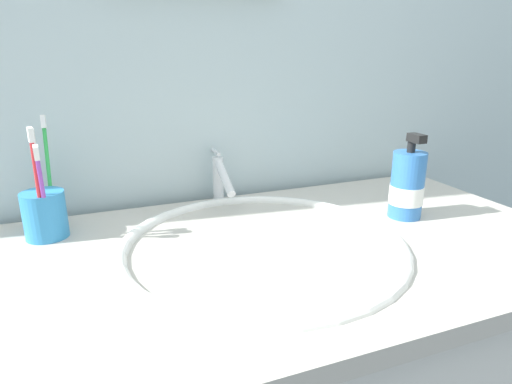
{
  "coord_description": "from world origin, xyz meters",
  "views": [
    {
      "loc": [
        -0.24,
        -0.63,
        1.18
      ],
      "look_at": [
        0.03,
        0.04,
        0.94
      ],
      "focal_mm": 30.76,
      "sensor_mm": 36.0,
      "label": 1
    }
  ],
  "objects_px": {
    "toothbrush_green": "(48,166)",
    "toothbrush_purple": "(42,187)",
    "soap_dispenser": "(407,186)",
    "toothbrush_cup": "(45,215)",
    "toothbrush_red": "(37,179)",
    "faucet": "(220,178)",
    "toothbrush_blue": "(39,178)"
  },
  "relations": [
    {
      "from": "toothbrush_cup",
      "to": "toothbrush_blue",
      "type": "xyz_separation_m",
      "value": [
        0.0,
        -0.02,
        0.07
      ]
    },
    {
      "from": "toothbrush_red",
      "to": "toothbrush_purple",
      "type": "height_order",
      "value": "toothbrush_red"
    },
    {
      "from": "faucet",
      "to": "toothbrush_blue",
      "type": "distance_m",
      "value": 0.36
    },
    {
      "from": "toothbrush_red",
      "to": "soap_dispenser",
      "type": "xyz_separation_m",
      "value": [
        0.67,
        -0.12,
        -0.05
      ]
    },
    {
      "from": "toothbrush_cup",
      "to": "toothbrush_green",
      "type": "bearing_deg",
      "value": 75.37
    },
    {
      "from": "toothbrush_green",
      "to": "toothbrush_cup",
      "type": "bearing_deg",
      "value": -104.63
    },
    {
      "from": "toothbrush_red",
      "to": "toothbrush_purple",
      "type": "bearing_deg",
      "value": -37.11
    },
    {
      "from": "toothbrush_cup",
      "to": "toothbrush_purple",
      "type": "height_order",
      "value": "toothbrush_purple"
    },
    {
      "from": "toothbrush_green",
      "to": "toothbrush_purple",
      "type": "xyz_separation_m",
      "value": [
        -0.01,
        -0.09,
        -0.02
      ]
    },
    {
      "from": "toothbrush_green",
      "to": "soap_dispenser",
      "type": "height_order",
      "value": "toothbrush_green"
    },
    {
      "from": "faucet",
      "to": "toothbrush_green",
      "type": "bearing_deg",
      "value": -178.0
    },
    {
      "from": "toothbrush_green",
      "to": "toothbrush_red",
      "type": "bearing_deg",
      "value": -98.85
    },
    {
      "from": "toothbrush_green",
      "to": "toothbrush_red",
      "type": "xyz_separation_m",
      "value": [
        -0.01,
        -0.08,
        -0.0
      ]
    },
    {
      "from": "toothbrush_cup",
      "to": "soap_dispenser",
      "type": "bearing_deg",
      "value": -12.97
    },
    {
      "from": "toothbrush_green",
      "to": "toothbrush_purple",
      "type": "distance_m",
      "value": 0.09
    },
    {
      "from": "toothbrush_green",
      "to": "faucet",
      "type": "bearing_deg",
      "value": 2.0
    },
    {
      "from": "faucet",
      "to": "soap_dispenser",
      "type": "xyz_separation_m",
      "value": [
        0.33,
        -0.22,
        0.01
      ]
    },
    {
      "from": "toothbrush_cup",
      "to": "toothbrush_red",
      "type": "height_order",
      "value": "toothbrush_red"
    },
    {
      "from": "toothbrush_cup",
      "to": "toothbrush_purple",
      "type": "distance_m",
      "value": 0.07
    },
    {
      "from": "toothbrush_blue",
      "to": "toothbrush_red",
      "type": "bearing_deg",
      "value": -100.11
    },
    {
      "from": "toothbrush_blue",
      "to": "soap_dispenser",
      "type": "height_order",
      "value": "toothbrush_blue"
    },
    {
      "from": "toothbrush_cup",
      "to": "toothbrush_blue",
      "type": "height_order",
      "value": "toothbrush_blue"
    },
    {
      "from": "toothbrush_cup",
      "to": "toothbrush_red",
      "type": "distance_m",
      "value": 0.08
    },
    {
      "from": "toothbrush_green",
      "to": "toothbrush_red",
      "type": "relative_size",
      "value": 1.03
    },
    {
      "from": "soap_dispenser",
      "to": "toothbrush_green",
      "type": "bearing_deg",
      "value": 162.72
    },
    {
      "from": "toothbrush_cup",
      "to": "toothbrush_green",
      "type": "distance_m",
      "value": 0.09
    },
    {
      "from": "toothbrush_blue",
      "to": "toothbrush_red",
      "type": "xyz_separation_m",
      "value": [
        -0.0,
        -0.01,
        0.0
      ]
    },
    {
      "from": "toothbrush_purple",
      "to": "faucet",
      "type": "bearing_deg",
      "value": 16.37
    },
    {
      "from": "faucet",
      "to": "toothbrush_red",
      "type": "relative_size",
      "value": 0.68
    },
    {
      "from": "toothbrush_red",
      "to": "toothbrush_green",
      "type": "bearing_deg",
      "value": 81.15
    },
    {
      "from": "toothbrush_purple",
      "to": "soap_dispenser",
      "type": "bearing_deg",
      "value": -9.91
    },
    {
      "from": "faucet",
      "to": "toothbrush_green",
      "type": "xyz_separation_m",
      "value": [
        -0.34,
        -0.01,
        0.06
      ]
    }
  ]
}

